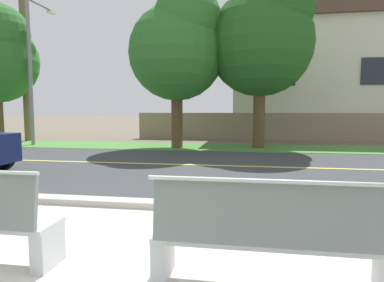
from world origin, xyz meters
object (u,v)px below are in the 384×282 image
at_px(streetlamp, 33,60).
at_px(shade_tree_left, 179,45).
at_px(bench_right, 272,238).
at_px(shade_tree_centre, 264,35).
at_px(palm_tree_tall, 22,4).

height_order(streetlamp, shade_tree_left, streetlamp).
bearing_deg(bench_right, streetlamp, 131.64).
xyz_separation_m(shade_tree_left, shade_tree_centre, (3.33, 0.43, 0.36)).
bearing_deg(shade_tree_left, bench_right, -74.47).
relative_size(streetlamp, palm_tree_tall, 0.78).
distance_m(bench_right, shade_tree_left, 11.45).
height_order(bench_right, streetlamp, streetlamp).
height_order(streetlamp, shade_tree_centre, shade_tree_centre).
bearing_deg(streetlamp, shade_tree_centre, 0.84).
height_order(bench_right, palm_tree_tall, palm_tree_tall).
distance_m(bench_right, palm_tree_tall, 17.60).
relative_size(shade_tree_left, palm_tree_tall, 0.76).
bearing_deg(shade_tree_centre, bench_right, -92.22).
height_order(shade_tree_centre, palm_tree_tall, palm_tree_tall).
height_order(shade_tree_left, palm_tree_tall, palm_tree_tall).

